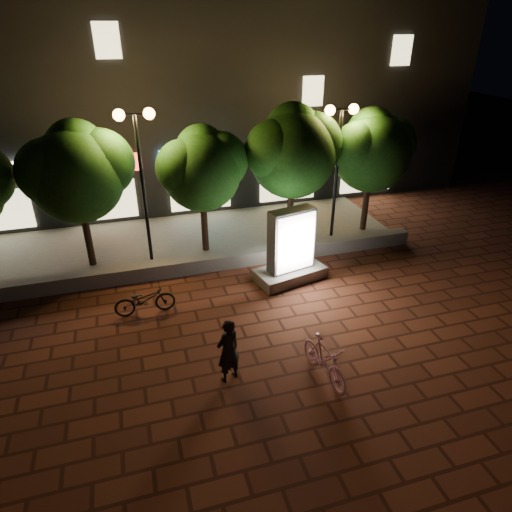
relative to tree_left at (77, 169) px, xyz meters
name	(u,v)px	position (x,y,z in m)	size (l,w,h in m)	color
ground	(226,341)	(3.45, -5.46, -3.44)	(80.00, 80.00, 0.00)	#5A2A1C
retaining_wall	(199,264)	(3.45, -1.46, -3.19)	(16.00, 0.45, 0.50)	slate
sidewalk	(188,240)	(3.45, 1.04, -3.40)	(16.00, 5.00, 0.08)	slate
building_block	(158,85)	(3.44, 7.53, 1.55)	(28.00, 8.12, 11.30)	black
tree_left	(77,169)	(0.00, 0.00, 0.00)	(3.60, 3.00, 4.89)	black
tree_mid	(202,166)	(4.00, 0.00, -0.23)	(3.24, 2.70, 4.50)	black
tree_right	(293,149)	(7.30, 0.00, 0.12)	(3.72, 3.10, 5.07)	black
tree_far_right	(373,148)	(10.50, 0.00, -0.08)	(3.48, 2.90, 4.76)	black
street_lamp_left	(138,149)	(1.95, -0.26, 0.58)	(1.26, 0.36, 5.18)	black
street_lamp_right	(339,138)	(8.95, -0.26, 0.45)	(1.26, 0.36, 4.98)	black
ad_kiosk	(291,252)	(6.23, -2.84, -2.45)	(2.47, 1.63, 2.46)	slate
scooter_pink	(324,360)	(5.37, -7.45, -2.91)	(0.50, 1.77, 1.07)	pink
rider	(228,351)	(3.19, -6.84, -2.60)	(0.62, 0.40, 1.69)	black
scooter_parked	(145,300)	(1.50, -3.50, -2.99)	(0.61, 1.74, 0.91)	black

